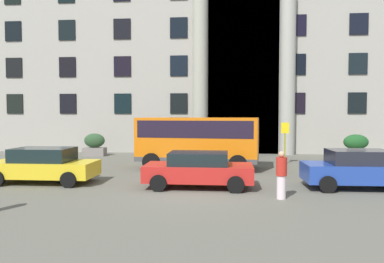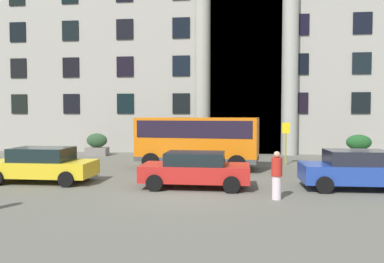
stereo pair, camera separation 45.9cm
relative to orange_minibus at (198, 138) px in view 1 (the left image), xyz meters
name	(u,v)px [view 1 (the left image)]	position (x,y,z in m)	size (l,w,h in m)	color
ground_plane	(190,192)	(0.10, -5.50, -1.65)	(80.00, 64.00, 0.12)	#5A594E
office_building_facade	(210,50)	(0.12, 11.96, 6.55)	(36.07, 9.78, 16.28)	#9B988D
orange_minibus	(198,138)	(0.00, 0.00, 0.00)	(6.34, 3.32, 2.64)	orange
bus_stop_sign	(285,138)	(4.72, 2.12, -0.12)	(0.44, 0.08, 2.35)	#9A9818
hedge_planter_west	(156,146)	(-3.25, 5.31, -0.88)	(2.04, 1.00, 1.46)	slate
hedge_planter_entrance_right	(356,147)	(9.48, 4.79, -0.84)	(1.57, 0.97, 1.56)	gray
hedge_planter_entrance_left	(94,145)	(-7.43, 5.25, -0.86)	(1.48, 0.80, 1.51)	slate
parked_estate_mid	(199,169)	(0.36, -4.89, -0.88)	(4.15, 2.04, 1.37)	red
parked_compact_extra	(358,169)	(6.43, -4.58, -0.84)	(4.08, 2.01, 1.48)	#203D98
parked_sedan_second	(44,165)	(-6.07, -4.51, -0.85)	(4.27, 2.03, 1.45)	gold
motorcycle_near_kerb	(40,164)	(-7.42, -2.18, -1.13)	(1.93, 0.55, 0.89)	black
pedestrian_woman_with_bag	(281,175)	(3.26, -6.59, -0.78)	(0.36, 0.36, 1.61)	silver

